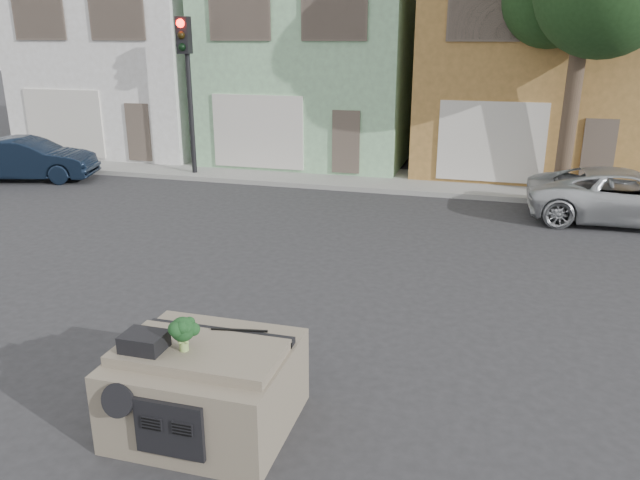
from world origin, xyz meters
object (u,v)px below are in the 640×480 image
at_px(silver_pickup, 623,222).
at_px(broccoli, 183,334).
at_px(navy_sedan, 31,180).
at_px(traffic_signal, 189,99).

xyz_separation_m(silver_pickup, broccoli, (-6.51, -10.98, 1.33)).
distance_m(navy_sedan, silver_pickup, 17.80).
height_order(navy_sedan, silver_pickup, navy_sedan).
distance_m(navy_sedan, traffic_signal, 5.84).
xyz_separation_m(traffic_signal, broccoli, (6.36, -12.74, -1.22)).
distance_m(silver_pickup, broccoli, 12.83).
xyz_separation_m(navy_sedan, silver_pickup, (17.80, 0.06, 0.00)).
height_order(navy_sedan, broccoli, broccoli).
distance_m(traffic_signal, broccoli, 14.30).
bearing_deg(broccoli, traffic_signal, 116.54).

